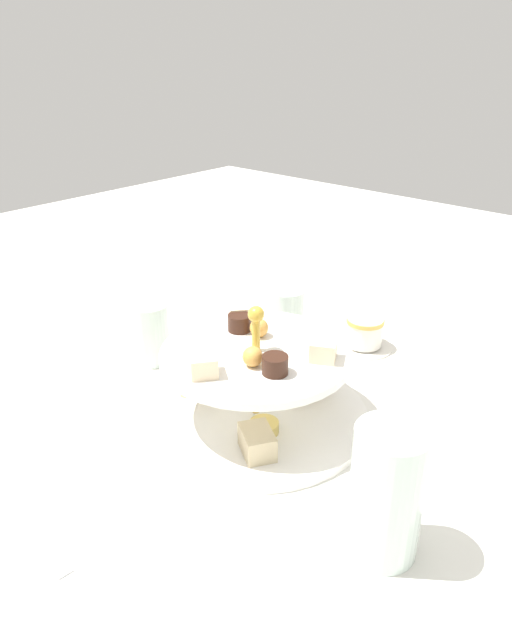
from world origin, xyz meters
The scene contains 8 objects.
ground_plane centered at (0.00, 0.00, 0.00)m, with size 2.40×2.40×0.00m, color silver.
tiered_serving_stand centered at (0.00, 0.00, 0.05)m, with size 0.29×0.29×0.16m.
water_glass_tall_right centered at (0.23, -0.08, 0.07)m, with size 0.07×0.07×0.14m, color silver.
water_glass_short_left centered at (-0.12, 0.21, 0.04)m, with size 0.06×0.06×0.08m, color silver.
teacup_with_saucer centered at (0.00, 0.26, 0.02)m, with size 0.09×0.09×0.05m.
butter_knife_left centered at (-0.05, -0.29, 0.00)m, with size 0.17×0.01×0.00m, color silver.
butter_knife_right centered at (0.21, 0.20, 0.00)m, with size 0.17×0.01×0.00m, color silver.
water_glass_mid_back centered at (-0.22, 0.01, 0.05)m, with size 0.06×0.06×0.09m, color silver.
Camera 1 is at (0.41, -0.47, 0.44)m, focal length 32.82 mm.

